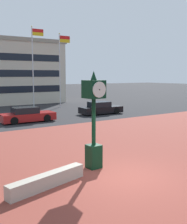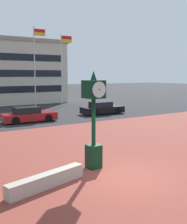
{
  "view_description": "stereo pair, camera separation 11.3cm",
  "coord_description": "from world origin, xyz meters",
  "px_view_note": "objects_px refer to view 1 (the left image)",
  "views": [
    {
      "loc": [
        -6.71,
        -7.92,
        3.97
      ],
      "look_at": [
        -0.19,
        1.97,
        2.37
      ],
      "focal_mm": 43.9,
      "sensor_mm": 36.0,
      "label": 1
    },
    {
      "loc": [
        -6.62,
        -7.98,
        3.97
      ],
      "look_at": [
        -0.19,
        1.97,
        2.37
      ],
      "focal_mm": 43.9,
      "sensor_mm": 36.0,
      "label": 2
    }
  ],
  "objects_px": {
    "street_clock": "(94,116)",
    "car_street_distant": "(27,115)",
    "flagpole_primary": "(34,62)",
    "car_street_near": "(101,108)",
    "flagpole_secondary": "(61,65)"
  },
  "relations": [
    {
      "from": "flagpole_primary",
      "to": "flagpole_secondary",
      "type": "bearing_deg",
      "value": 0.0
    },
    {
      "from": "car_street_distant",
      "to": "flagpole_primary",
      "type": "relative_size",
      "value": 0.48
    },
    {
      "from": "flagpole_primary",
      "to": "flagpole_secondary",
      "type": "height_order",
      "value": "flagpole_primary"
    },
    {
      "from": "street_clock",
      "to": "car_street_distant",
      "type": "relative_size",
      "value": 0.9
    },
    {
      "from": "car_street_near",
      "to": "street_clock",
      "type": "bearing_deg",
      "value": -34.31
    },
    {
      "from": "flagpole_secondary",
      "to": "car_street_near",
      "type": "bearing_deg",
      "value": -86.6
    },
    {
      "from": "street_clock",
      "to": "car_street_near",
      "type": "distance_m",
      "value": 16.59
    },
    {
      "from": "flagpole_primary",
      "to": "car_street_near",
      "type": "bearing_deg",
      "value": -63.5
    },
    {
      "from": "flagpole_primary",
      "to": "flagpole_secondary",
      "type": "distance_m",
      "value": 3.51
    },
    {
      "from": "flagpole_primary",
      "to": "flagpole_secondary",
      "type": "relative_size",
      "value": 1.06
    },
    {
      "from": "car_street_near",
      "to": "car_street_distant",
      "type": "height_order",
      "value": "same"
    },
    {
      "from": "street_clock",
      "to": "flagpole_secondary",
      "type": "xyz_separation_m",
      "value": [
        9.21,
        21.34,
        2.95
      ]
    },
    {
      "from": "car_street_near",
      "to": "flagpole_secondary",
      "type": "distance_m",
      "value": 9.23
    },
    {
      "from": "flagpole_primary",
      "to": "flagpole_secondary",
      "type": "xyz_separation_m",
      "value": [
        3.5,
        0.0,
        -0.24
      ]
    },
    {
      "from": "car_street_near",
      "to": "flagpole_primary",
      "type": "distance_m",
      "value": 10.15
    }
  ]
}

